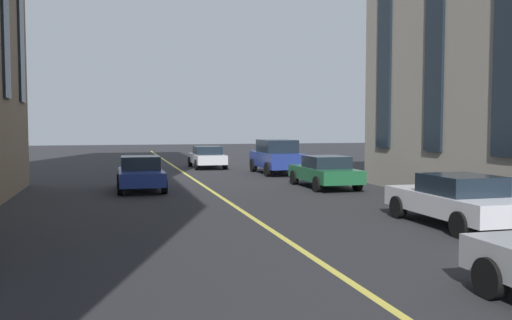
# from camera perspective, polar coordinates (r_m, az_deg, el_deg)

# --- Properties ---
(lane_centre_line) EXTENTS (80.00, 0.16, 0.01)m
(lane_centre_line) POSITION_cam_1_polar(r_m,az_deg,el_deg) (18.92, -2.80, -4.45)
(lane_centre_line) COLOR #D8C64C
(lane_centre_line) RESTS_ON ground_plane
(car_white_oncoming) EXTENTS (4.40, 1.95, 1.37)m
(car_white_oncoming) POSITION_cam_1_polar(r_m,az_deg,el_deg) (34.45, -5.13, 0.33)
(car_white_oncoming) COLOR silver
(car_white_oncoming) RESTS_ON ground_plane
(car_blue_far) EXTENTS (3.90, 1.89, 1.40)m
(car_blue_far) POSITION_cam_1_polar(r_m,az_deg,el_deg) (22.86, -11.94, -1.38)
(car_blue_far) COLOR navy
(car_blue_far) RESTS_ON ground_plane
(car_white_near) EXTENTS (4.40, 1.95, 1.37)m
(car_white_near) POSITION_cam_1_polar(r_m,az_deg,el_deg) (15.38, 20.19, -3.90)
(car_white_near) COLOR silver
(car_white_near) RESTS_ON ground_plane
(car_green_parked_a) EXTENTS (4.40, 1.95, 1.37)m
(car_green_parked_a) POSITION_cam_1_polar(r_m,az_deg,el_deg) (23.56, 7.18, -1.18)
(car_green_parked_a) COLOR #1E6038
(car_green_parked_a) RESTS_ON ground_plane
(car_blue_trailing) EXTENTS (4.70, 2.14, 1.88)m
(car_blue_trailing) POSITION_cam_1_polar(r_m,az_deg,el_deg) (30.21, 2.18, 0.40)
(car_blue_trailing) COLOR navy
(car_blue_trailing) RESTS_ON ground_plane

